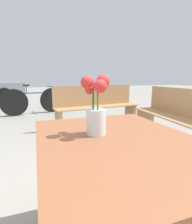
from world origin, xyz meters
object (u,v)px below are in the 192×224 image
bicycle (34,101)px  bench_middle (96,105)px  table_front (117,158)px  bench_near (173,115)px  flower_vase (96,110)px

bicycle → bench_middle: bearing=-59.6°
table_front → bench_middle: (0.87, 2.52, -0.14)m
bench_near → bench_middle: same height
bench_near → bicycle: size_ratio=0.86×
flower_vase → bench_near: 2.08m
table_front → flower_vase: 0.25m
table_front → flower_vase: size_ratio=3.31×
bicycle → flower_vase: bearing=-87.8°
table_front → bench_near: bench_near is taller
flower_vase → bench_middle: 2.63m
bench_middle → bicycle: (-1.12, 1.91, -0.09)m
bench_near → bicycle: 3.67m
table_front → flower_vase: flower_vase is taller
bench_near → bicycle: bearing=120.3°
bench_middle → bicycle: bearing=120.4°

